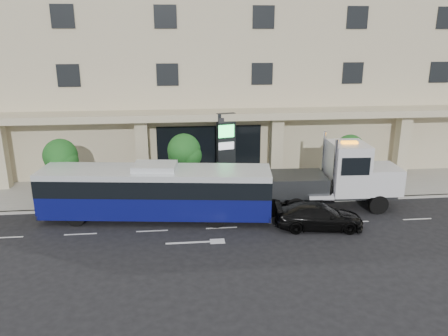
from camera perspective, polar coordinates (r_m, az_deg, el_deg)
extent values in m
plane|color=black|center=(26.98, -0.64, -6.50)|extent=(120.00, 120.00, 0.00)
cube|color=gray|center=(31.58, -1.50, -2.80)|extent=(120.00, 6.00, 0.15)
cube|color=gray|center=(28.79, -1.02, -4.80)|extent=(120.00, 0.30, 0.15)
cube|color=#BEAE8E|center=(40.23, -2.87, 15.85)|extent=(60.00, 15.00, 20.00)
cube|color=#BEAE8E|center=(32.01, -1.83, 6.97)|extent=(60.00, 2.80, 0.50)
cube|color=black|center=(33.80, -1.94, 2.21)|extent=(8.00, 0.12, 4.00)
cube|color=#BEAE8E|center=(34.87, -27.20, 1.54)|extent=(0.90, 0.90, 4.90)
cube|color=#BEAE8E|center=(32.59, -10.60, 2.18)|extent=(0.90, 0.90, 4.90)
cube|color=#BEAE8E|center=(33.29, 6.83, 2.66)|extent=(0.90, 0.90, 4.90)
cube|color=#BEAE8E|center=(36.81, 22.22, 2.89)|extent=(0.90, 0.90, 4.90)
cylinder|color=#422B19|center=(30.68, -20.27, -1.57)|extent=(0.14, 0.14, 2.80)
sphere|color=#164F1E|center=(30.21, -20.60, 1.53)|extent=(2.20, 2.20, 2.20)
sphere|color=#164F1E|center=(30.01, -19.98, 0.86)|extent=(1.65, 1.65, 1.65)
sphere|color=#164F1E|center=(30.57, -20.98, 0.88)|extent=(1.54, 1.54, 1.54)
cylinder|color=#422B19|center=(29.68, -5.16, -1.02)|extent=(0.14, 0.14, 2.94)
sphere|color=#164F1E|center=(29.18, -5.25, 2.36)|extent=(2.20, 2.20, 2.20)
sphere|color=#164F1E|center=(29.08, -4.54, 1.64)|extent=(1.65, 1.65, 1.65)
sphere|color=#164F1E|center=(29.48, -5.82, 1.65)|extent=(1.54, 1.54, 1.54)
cylinder|color=#422B19|center=(31.97, 15.92, -0.49)|extent=(0.14, 0.14, 2.73)
sphere|color=#164F1E|center=(31.53, 16.16, 2.42)|extent=(2.00, 2.00, 2.00)
sphere|color=#164F1E|center=(31.56, 16.84, 1.79)|extent=(1.50, 1.50, 1.50)
sphere|color=#164F1E|center=(31.70, 15.47, 1.82)|extent=(1.40, 1.40, 1.40)
cylinder|color=black|center=(27.10, -18.79, -6.03)|extent=(1.18, 0.49, 1.14)
cylinder|color=black|center=(29.20, -17.23, -4.23)|extent=(1.18, 0.49, 1.14)
cylinder|color=black|center=(25.50, -1.08, -6.55)|extent=(1.18, 0.49, 1.14)
cylinder|color=black|center=(27.71, -0.87, -4.58)|extent=(1.18, 0.49, 1.14)
cube|color=#0B0E54|center=(26.80, -8.81, -4.37)|extent=(13.94, 4.60, 1.37)
cube|color=black|center=(26.40, -8.93, -1.95)|extent=(13.94, 4.65, 1.03)
cube|color=silver|center=(26.19, -9.00, -0.53)|extent=(13.94, 4.60, 0.34)
cube|color=silver|center=(26.09, -9.03, 0.19)|extent=(2.72, 2.13, 0.34)
cube|color=#2D3033|center=(28.97, -22.16, -5.03)|extent=(0.51, 2.84, 0.34)
cube|color=#2D3033|center=(26.68, 5.83, -5.67)|extent=(0.51, 2.84, 0.34)
cube|color=#2D3033|center=(28.89, 12.95, -3.46)|extent=(9.37, 1.49, 0.44)
cube|color=silver|center=(29.76, 19.69, -1.31)|extent=(2.30, 2.62, 1.65)
cube|color=silver|center=(30.21, 21.60, -1.25)|extent=(0.17, 2.20, 1.32)
cube|color=silver|center=(28.75, 15.81, 0.03)|extent=(2.31, 2.84, 3.18)
cube|color=black|center=(28.98, 17.83, 1.01)|extent=(0.20, 2.42, 1.32)
cylinder|color=silver|center=(27.19, 14.27, -0.19)|extent=(0.21, 0.21, 3.73)
cylinder|color=silver|center=(29.41, 12.87, 1.18)|extent=(0.21, 0.21, 3.73)
cube|color=#2D3033|center=(28.04, 8.42, -2.04)|extent=(4.72, 2.83, 1.21)
cube|color=#2D3033|center=(27.84, 3.04, -3.45)|extent=(1.77, 0.38, 0.24)
cube|color=#2D3033|center=(27.93, 1.68, -4.33)|extent=(0.36, 1.99, 0.20)
cube|color=orange|center=(28.33, 16.07, 3.22)|extent=(1.00, 0.43, 0.15)
cylinder|color=black|center=(29.02, 19.50, -4.51)|extent=(1.22, 0.40, 1.21)
cylinder|color=black|center=(31.01, 17.89, -2.98)|extent=(1.22, 0.40, 1.21)
cylinder|color=black|center=(27.41, 9.27, -4.98)|extent=(1.22, 0.40, 1.21)
cylinder|color=black|center=(29.51, 8.30, -3.32)|extent=(1.22, 0.40, 1.21)
cylinder|color=black|center=(27.14, 6.31, -5.08)|extent=(1.22, 0.40, 1.21)
cylinder|color=black|center=(29.26, 5.55, -3.40)|extent=(1.22, 0.40, 1.21)
imported|color=black|center=(25.92, 12.29, -6.16)|extent=(5.25, 2.63, 1.46)
cube|color=black|center=(31.56, 0.25, 2.40)|extent=(1.40, 0.75, 5.33)
cube|color=#27EB5B|center=(31.00, 0.31, 4.82)|extent=(1.13, 0.34, 0.89)
cube|color=silver|center=(31.24, 0.30, 2.91)|extent=(1.13, 0.34, 0.53)
cube|color=#262628|center=(30.84, 0.31, 6.28)|extent=(1.13, 0.34, 0.36)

